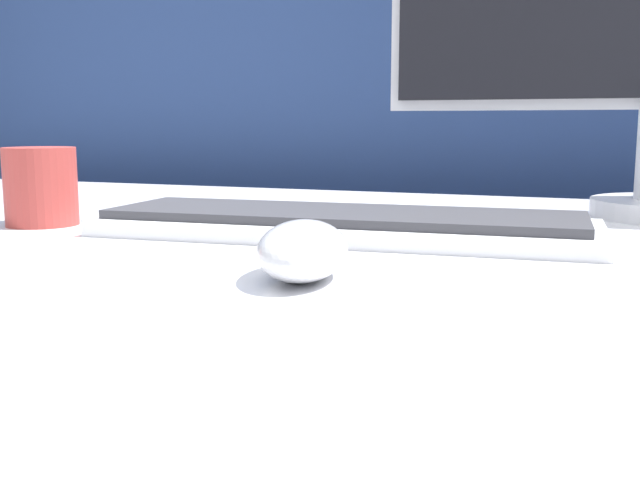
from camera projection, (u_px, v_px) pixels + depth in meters
name	position (u px, v px, depth m)	size (l,w,h in m)	color
partition_panel	(456.00, 266.00, 1.23)	(5.00, 0.03, 1.20)	navy
computer_mouse_near	(303.00, 250.00, 0.50)	(0.08, 0.12, 0.04)	silver
keyboard	(344.00, 224.00, 0.68)	(0.46, 0.17, 0.02)	silver
mug	(42.00, 186.00, 0.75)	(0.07, 0.07, 0.08)	#A33833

